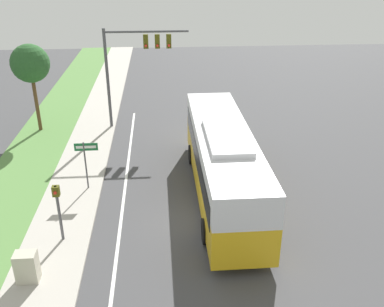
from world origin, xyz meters
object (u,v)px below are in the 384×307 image
(signal_gantry, at_px, (134,57))
(utility_cabinet, at_px, (27,267))
(street_sign, at_px, (86,158))
(bus, at_px, (223,159))
(pedestrian_signal, at_px, (58,204))

(signal_gantry, xyz_separation_m, utility_cabinet, (-3.47, -15.50, -4.21))
(signal_gantry, xyz_separation_m, street_sign, (-2.20, -8.68, -3.09))
(signal_gantry, bearing_deg, street_sign, -104.22)
(street_sign, bearing_deg, utility_cabinet, -100.59)
(bus, relative_size, pedestrian_signal, 4.56)
(bus, height_order, signal_gantry, signal_gantry)
(street_sign, bearing_deg, bus, -9.52)
(signal_gantry, distance_m, street_sign, 9.48)
(bus, xyz_separation_m, signal_gantry, (-4.53, 9.81, 2.88))
(utility_cabinet, bearing_deg, signal_gantry, 77.37)
(bus, bearing_deg, utility_cabinet, -144.58)
(bus, xyz_separation_m, street_sign, (-6.73, 1.13, -0.21))
(pedestrian_signal, relative_size, street_sign, 1.00)
(bus, xyz_separation_m, pedestrian_signal, (-7.24, -3.22, -0.21))
(bus, relative_size, street_sign, 4.56)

